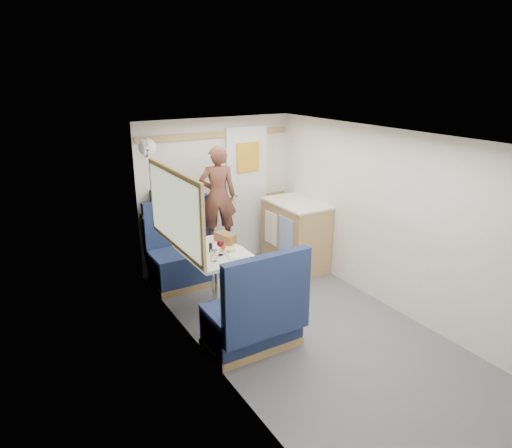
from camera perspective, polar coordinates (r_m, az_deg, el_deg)
floor at (r=4.83m, az=7.57°, el=-13.66°), size 4.50×4.50×0.00m
ceiling at (r=4.13m, az=8.76°, el=10.53°), size 4.50×4.50×0.00m
wall_back at (r=6.20m, az=-4.89°, el=3.93°), size 2.20×0.02×2.00m
wall_left at (r=3.83m, az=-4.93°, el=-5.57°), size 0.02×4.50×2.00m
wall_right at (r=5.11m, az=17.84°, el=-0.16°), size 0.02×4.50×2.00m
oak_trim_low at (r=6.23m, az=-4.77°, el=2.55°), size 2.15×0.02×0.08m
oak_trim_high at (r=6.04m, az=-5.01°, el=11.06°), size 2.15×0.02×0.08m
side_window at (r=4.62m, az=-10.23°, el=1.77°), size 0.04×1.30×0.72m
rear_door at (r=6.38m, az=-1.12°, el=4.16°), size 0.62×0.12×1.86m
dinette_table at (r=5.01m, az=-5.18°, el=-4.98°), size 0.62×0.92×0.72m
bench_far at (r=5.85m, az=-8.79°, el=-4.41°), size 0.90×0.59×1.05m
bench_near at (r=4.45m, az=-0.13°, el=-12.00°), size 0.90×0.59×1.05m
ledge at (r=5.88m, az=-10.01°, el=1.65°), size 0.90×0.14×0.04m
dome_light at (r=5.31m, az=-13.44°, el=9.28°), size 0.20×0.20×0.20m
galley_counter at (r=6.19m, az=4.94°, el=-1.30°), size 0.57×0.92×0.92m
person at (r=5.74m, az=-4.79°, el=3.55°), size 0.53×0.44×1.26m
duffel_bag at (r=5.83m, az=-10.32°, el=3.02°), size 0.56×0.31×0.26m
tray at (r=4.86m, az=-2.46°, el=-3.63°), size 0.28×0.34×0.02m
orange_fruit at (r=4.93m, az=-4.18°, el=-2.78°), size 0.07×0.07×0.07m
cheese_block at (r=4.87m, az=-3.16°, el=-3.26°), size 0.10×0.08×0.03m
wine_glass at (r=4.79m, az=-4.47°, el=-2.54°), size 0.08×0.08×0.17m
tumbler_left at (r=4.68m, az=-5.28°, el=-3.93°), size 0.07×0.07×0.12m
beer_glass at (r=5.08m, az=-3.25°, el=-2.13°), size 0.06×0.06×0.10m
pepper_grinder at (r=4.90m, az=-5.68°, el=-2.95°), size 0.04×0.04×0.10m
salt_grinder at (r=4.99m, az=-6.54°, el=-2.62°), size 0.04×0.04×0.10m
bread_loaf at (r=5.18m, az=-3.89°, el=-1.69°), size 0.19×0.27×0.10m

